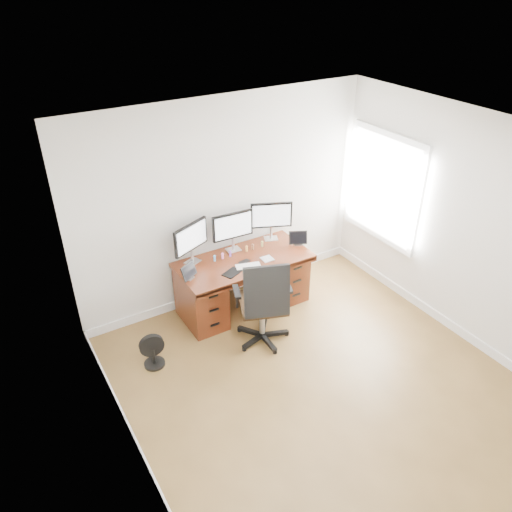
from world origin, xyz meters
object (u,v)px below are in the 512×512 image
floor_fan (153,351)px  keyboard (248,266)px  office_chair (263,316)px  monitor_center (233,227)px  desk (243,281)px

floor_fan → keyboard: keyboard is taller
office_chair → monitor_center: (0.15, 0.98, 0.70)m
floor_fan → keyboard: size_ratio=1.36×
office_chair → keyboard: office_chair is taller
office_chair → monitor_center: 1.22m
desk → office_chair: office_chair is taller
desk → floor_fan: (-1.43, -0.45, -0.20)m
desk → keyboard: 0.42m
office_chair → floor_fan: office_chair is taller
desk → monitor_center: bearing=90.0°
office_chair → keyboard: size_ratio=3.84×
desk → floor_fan: 1.51m
floor_fan → monitor_center: 1.82m
desk → monitor_center: size_ratio=3.08×
monitor_center → keyboard: (-0.04, -0.45, -0.33)m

